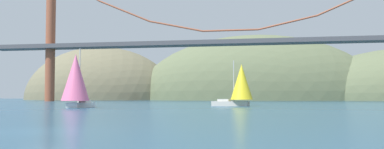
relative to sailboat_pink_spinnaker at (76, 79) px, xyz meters
name	(u,v)px	position (x,y,z in m)	size (l,w,h in m)	color
ground_plane	(47,131)	(16.35, -36.12, -4.07)	(360.00, 360.00, 0.00)	navy
headland_center	(255,100)	(21.35, 98.88, -4.07)	(89.05, 44.00, 47.51)	#5B6647
headland_left	(100,100)	(-38.65, 98.88, -4.07)	(60.10, 44.00, 41.16)	#6B664C
suspension_bridge	(230,37)	(16.35, 58.88, 13.59)	(143.74, 6.00, 39.46)	brown
sailboat_pink_spinnaker	(76,79)	(0.00, 0.00, 0.00)	(3.98, 7.06, 8.68)	white
sailboat_yellow_sail	(240,84)	(22.39, 13.94, -0.47)	(7.21, 4.27, 7.58)	#B7B2A8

